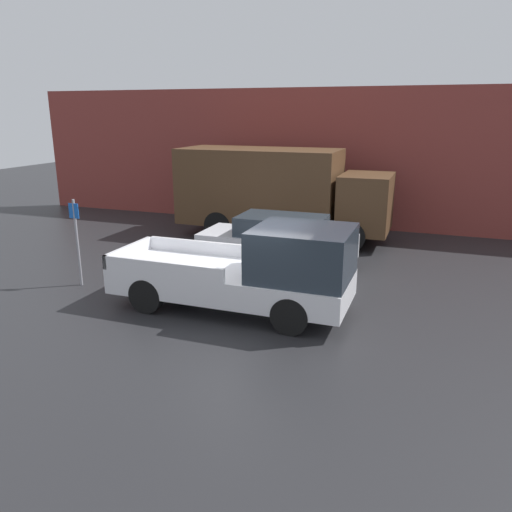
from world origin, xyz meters
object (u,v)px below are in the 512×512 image
at_px(car, 278,241).
at_px(delivery_truck, 276,190).
at_px(parking_sign, 77,238).
at_px(pickup_truck, 255,271).

height_order(car, delivery_truck, delivery_truck).
distance_m(car, parking_sign, 5.72).
height_order(delivery_truck, parking_sign, delivery_truck).
bearing_deg(parking_sign, pickup_truck, -1.30).
xyz_separation_m(pickup_truck, delivery_truck, (-1.77, 7.14, 0.79)).
distance_m(pickup_truck, car, 3.57).
relative_size(car, delivery_truck, 0.60).
relative_size(pickup_truck, delivery_truck, 0.73).
xyz_separation_m(delivery_truck, parking_sign, (-3.32, -7.02, -0.45)).
bearing_deg(delivery_truck, car, -71.15).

